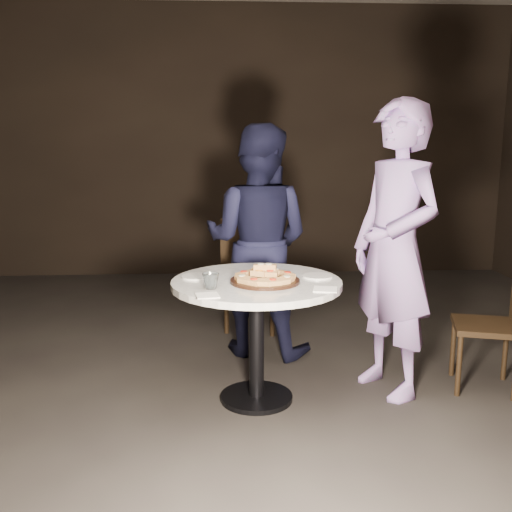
% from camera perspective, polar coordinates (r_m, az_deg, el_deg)
% --- Properties ---
extents(floor, '(7.00, 7.00, 0.00)m').
position_cam_1_polar(floor, '(3.39, 0.98, -14.86)').
color(floor, black).
rests_on(floor, ground).
extents(table, '(1.23, 1.23, 0.73)m').
position_cam_1_polar(table, '(3.27, 0.05, -4.73)').
color(table, black).
rests_on(table, ground).
extents(serving_board, '(0.47, 0.47, 0.02)m').
position_cam_1_polar(serving_board, '(3.18, 0.90, -2.51)').
color(serving_board, black).
rests_on(serving_board, table).
extents(focaccia_pile, '(0.35, 0.35, 0.09)m').
position_cam_1_polar(focaccia_pile, '(3.18, 0.90, -1.91)').
color(focaccia_pile, tan).
rests_on(focaccia_pile, serving_board).
extents(plate_left, '(0.22, 0.22, 0.01)m').
position_cam_1_polar(plate_left, '(3.32, -5.93, -2.06)').
color(plate_left, white).
rests_on(plate_left, table).
extents(plate_right, '(0.22, 0.22, 0.01)m').
position_cam_1_polar(plate_right, '(3.33, 6.17, -2.01)').
color(plate_right, white).
rests_on(plate_right, table).
extents(water_glass, '(0.10, 0.10, 0.09)m').
position_cam_1_polar(water_glass, '(3.05, -4.55, -2.50)').
color(water_glass, silver).
rests_on(water_glass, table).
extents(napkin_near, '(0.13, 0.13, 0.01)m').
position_cam_1_polar(napkin_near, '(2.91, -4.88, -3.95)').
color(napkin_near, white).
rests_on(napkin_near, table).
extents(napkin_far, '(0.15, 0.15, 0.01)m').
position_cam_1_polar(napkin_far, '(3.05, 6.95, -3.32)').
color(napkin_far, white).
rests_on(napkin_far, table).
extents(chair_far, '(0.53, 0.54, 0.92)m').
position_cam_1_polar(chair_far, '(4.52, -0.47, -1.06)').
color(chair_far, black).
rests_on(chair_far, ground).
extents(chair_right, '(0.47, 0.46, 0.79)m').
position_cam_1_polar(chair_right, '(3.76, 23.27, -5.68)').
color(chair_right, black).
rests_on(chair_right, ground).
extents(diner_navy, '(0.95, 0.85, 1.63)m').
position_cam_1_polar(diner_navy, '(4.02, 0.16, 1.48)').
color(diner_navy, black).
rests_on(diner_navy, ground).
extents(diner_teal, '(0.64, 0.75, 1.75)m').
position_cam_1_polar(diner_teal, '(3.44, 13.73, 0.58)').
color(diner_teal, '#866CAF').
rests_on(diner_teal, ground).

